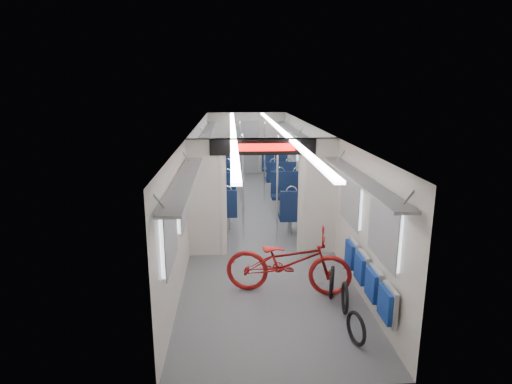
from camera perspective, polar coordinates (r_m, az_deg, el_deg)
carriage at (r=9.97m, az=0.14°, el=3.79°), size 12.00×12.02×2.31m
bicycle at (r=6.95m, az=4.33°, el=-9.26°), size 2.12×1.08×1.06m
flip_bench at (r=6.53m, az=14.63°, el=-10.81°), size 0.12×2.07×0.48m
bike_hoop_a at (r=5.95m, az=13.19°, el=-17.48°), size 0.16×0.45×0.45m
bike_hoop_b at (r=6.61m, az=11.75°, el=-13.85°), size 0.11×0.49×0.48m
bike_hoop_c at (r=6.98m, az=10.07°, el=-11.97°), size 0.20×0.52×0.53m
seat_bay_near_left at (r=10.67m, az=-5.05°, el=-0.84°), size 0.91×2.07×1.10m
seat_bay_near_right at (r=10.50m, az=5.15°, el=-0.93°), size 0.96×2.29×1.16m
seat_bay_far_left at (r=14.10m, az=-4.68°, el=2.88°), size 0.93×2.15×1.12m
seat_bay_far_right at (r=14.20m, az=2.90°, el=2.95°), size 0.91×2.09×1.10m
stanchion_near_left at (r=9.09m, az=-1.74°, el=0.52°), size 0.04×0.04×2.30m
stanchion_near_right at (r=8.86m, az=2.84°, el=0.15°), size 0.04×0.04×2.30m
stanchion_far_left at (r=12.12m, az=-2.09°, el=3.94°), size 0.04×0.04×2.30m
stanchion_far_right at (r=12.05m, az=1.13°, el=3.89°), size 0.04×0.04×2.30m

